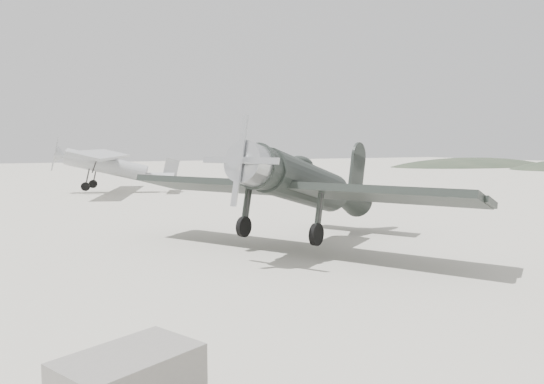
# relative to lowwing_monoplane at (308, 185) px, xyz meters

# --- Properties ---
(ground) EXTENTS (160.00, 160.00, 0.00)m
(ground) POSITION_rel_lowwing_monoplane_xyz_m (-0.13, -1.14, -1.82)
(ground) COLOR #ADA999
(ground) RESTS_ON ground
(hill_northeast) EXTENTS (32.00, 16.00, 5.20)m
(hill_northeast) POSITION_rel_lowwing_monoplane_xyz_m (49.87, 38.86, -1.82)
(hill_northeast) COLOR #2B3828
(hill_northeast) RESTS_ON ground
(lowwing_monoplane) EXTENTS (8.41, 10.10, 3.44)m
(lowwing_monoplane) POSITION_rel_lowwing_monoplane_xyz_m (0.00, 0.00, 0.00)
(lowwing_monoplane) COLOR black
(lowwing_monoplane) RESTS_ON ground
(highwing_monoplane) EXTENTS (7.62, 10.53, 3.02)m
(highwing_monoplane) POSITION_rel_lowwing_monoplane_xyz_m (-1.98, 20.55, 0.07)
(highwing_monoplane) COLOR #989A9C
(highwing_monoplane) RESTS_ON ground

